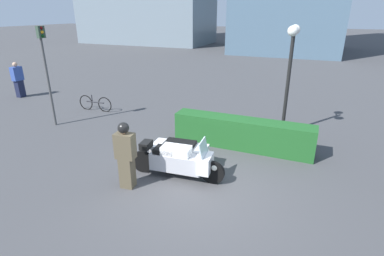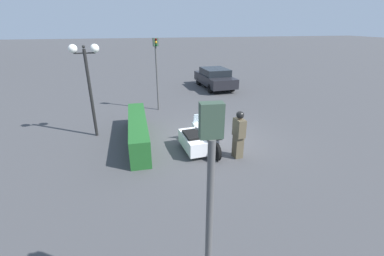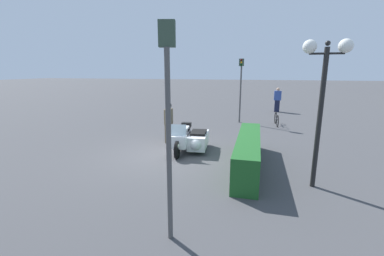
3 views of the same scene
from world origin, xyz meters
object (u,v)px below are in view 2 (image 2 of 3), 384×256
at_px(officer_rider, 239,134).
at_px(hedge_bush_curbside, 138,131).
at_px(traffic_light_far, 209,202).
at_px(police_motorcycle, 198,138).
at_px(twin_lamp_post, 87,68).
at_px(traffic_light_near, 157,65).
at_px(parked_car_background, 215,78).

height_order(officer_rider, hedge_bush_curbside, officer_rider).
xyz_separation_m(hedge_bush_curbside, traffic_light_far, (-7.04, -0.77, 1.88)).
xyz_separation_m(police_motorcycle, traffic_light_far, (-5.93, 1.38, 1.90)).
relative_size(twin_lamp_post, traffic_light_near, 0.99).
height_order(hedge_bush_curbside, twin_lamp_post, twin_lamp_post).
xyz_separation_m(police_motorcycle, hedge_bush_curbside, (1.11, 2.14, 0.02)).
bearing_deg(twin_lamp_post, police_motorcycle, -119.42).
distance_m(police_motorcycle, twin_lamp_post, 5.00).
distance_m(twin_lamp_post, traffic_light_far, 8.48).
xyz_separation_m(twin_lamp_post, traffic_light_near, (2.89, -2.92, -0.37)).
relative_size(officer_rider, traffic_light_far, 0.47).
height_order(police_motorcycle, officer_rider, officer_rider).
relative_size(traffic_light_near, parked_car_background, 0.87).
relative_size(traffic_light_far, parked_car_background, 0.85).
distance_m(twin_lamp_post, parked_car_background, 10.46).
xyz_separation_m(traffic_light_far, parked_car_background, (15.17, -4.96, -1.61)).
distance_m(police_motorcycle, hedge_bush_curbside, 2.41).
bearing_deg(parked_car_background, twin_lamp_post, 129.74).
bearing_deg(police_motorcycle, parked_car_background, -26.35).
height_order(police_motorcycle, traffic_light_far, traffic_light_far).
xyz_separation_m(hedge_bush_curbside, parked_car_background, (8.13, -5.72, 0.27)).
height_order(twin_lamp_post, traffic_light_near, traffic_light_near).
height_order(traffic_light_far, parked_car_background, traffic_light_far).
bearing_deg(police_motorcycle, twin_lamp_post, 55.40).
bearing_deg(traffic_light_far, officer_rider, -22.93).
bearing_deg(parked_car_background, police_motorcycle, 154.97).
relative_size(traffic_light_near, traffic_light_far, 1.03).
bearing_deg(police_motorcycle, hedge_bush_curbside, 57.38).
height_order(hedge_bush_curbside, parked_car_background, parked_car_background).
distance_m(hedge_bush_curbside, traffic_light_near, 4.57).
bearing_deg(parked_car_background, traffic_light_far, 158.05).
height_order(hedge_bush_curbside, traffic_light_near, traffic_light_near).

